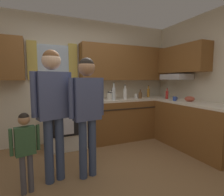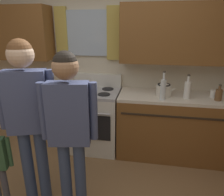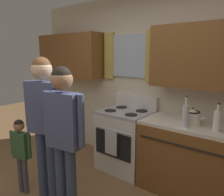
% 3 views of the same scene
% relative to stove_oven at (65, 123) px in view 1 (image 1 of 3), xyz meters
% --- Properties ---
extents(ground_plane, '(12.00, 12.00, 0.00)m').
position_rel_stove_oven_xyz_m(ground_plane, '(0.23, -1.54, -0.47)').
color(ground_plane, olive).
extents(back_wall_unit, '(4.60, 0.42, 2.60)m').
position_rel_stove_oven_xyz_m(back_wall_unit, '(0.27, 0.27, 1.00)').
color(back_wall_unit, beige).
rests_on(back_wall_unit, ground).
extents(kitchen_counter_run, '(2.14, 2.19, 0.90)m').
position_rel_stove_oven_xyz_m(kitchen_counter_run, '(1.78, -0.47, -0.02)').
color(kitchen_counter_run, brown).
rests_on(kitchen_counter_run, ground).
extents(stove_oven, '(0.73, 0.67, 1.10)m').
position_rel_stove_oven_xyz_m(stove_oven, '(0.00, 0.00, 0.00)').
color(stove_oven, silver).
rests_on(stove_oven, ground).
extents(bottle_squat_brown, '(0.08, 0.08, 0.21)m').
position_rel_stove_oven_xyz_m(bottle_squat_brown, '(1.64, -0.12, 0.51)').
color(bottle_squat_brown, brown).
rests_on(bottle_squat_brown, kitchen_counter_run).
extents(bottle_tall_clear, '(0.07, 0.07, 0.37)m').
position_rel_stove_oven_xyz_m(bottle_tall_clear, '(0.96, -0.21, 0.57)').
color(bottle_tall_clear, silver).
rests_on(bottle_tall_clear, kitchen_counter_run).
extents(bottle_oil_amber, '(0.06, 0.06, 0.29)m').
position_rel_stove_oven_xyz_m(bottle_oil_amber, '(2.02, 0.10, 0.54)').
color(bottle_oil_amber, '#B27223').
rests_on(bottle_oil_amber, kitchen_counter_run).
extents(bottle_sauce_red, '(0.06, 0.06, 0.25)m').
position_rel_stove_oven_xyz_m(bottle_sauce_red, '(2.14, -0.42, 0.53)').
color(bottle_sauce_red, red).
rests_on(bottle_sauce_red, kitchen_counter_run).
extents(bottle_milk_white, '(0.08, 0.08, 0.31)m').
position_rel_stove_oven_xyz_m(bottle_milk_white, '(1.26, -0.11, 0.55)').
color(bottle_milk_white, white).
rests_on(bottle_milk_white, kitchen_counter_run).
extents(mug_ceramic_white, '(0.13, 0.08, 0.09)m').
position_rel_stove_oven_xyz_m(mug_ceramic_white, '(1.62, 0.00, 0.48)').
color(mug_ceramic_white, white).
rests_on(mug_ceramic_white, kitchen_counter_run).
extents(mug_cobalt_blue, '(0.11, 0.07, 0.08)m').
position_rel_stove_oven_xyz_m(mug_cobalt_blue, '(2.04, -0.77, 0.48)').
color(mug_cobalt_blue, '#2D479E').
rests_on(mug_cobalt_blue, kitchen_counter_run).
extents(stovetop_kettle, '(0.27, 0.20, 0.21)m').
position_rel_stove_oven_xyz_m(stovetop_kettle, '(0.98, -0.04, 0.53)').
color(stovetop_kettle, silver).
rests_on(stovetop_kettle, kitchen_counter_run).
extents(mixing_bowl, '(0.19, 0.19, 0.10)m').
position_rel_stove_oven_xyz_m(mixing_bowl, '(2.24, -0.95, 0.48)').
color(mixing_bowl, '#B24C38').
rests_on(mixing_bowl, kitchen_counter_run).
extents(adult_holding_child, '(0.50, 0.27, 1.69)m').
position_rel_stove_oven_xyz_m(adult_holding_child, '(-0.31, -1.17, 0.59)').
color(adult_holding_child, '#38476B').
rests_on(adult_holding_child, ground).
extents(adult_in_plaid, '(0.49, 0.22, 1.60)m').
position_rel_stove_oven_xyz_m(adult_in_plaid, '(0.11, -1.24, 0.54)').
color(adult_in_plaid, '#38476B').
rests_on(adult_in_plaid, ground).
extents(small_child, '(0.31, 0.14, 0.95)m').
position_rel_stove_oven_xyz_m(small_child, '(-0.64, -1.31, 0.13)').
color(small_child, '#4C4C56').
rests_on(small_child, ground).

